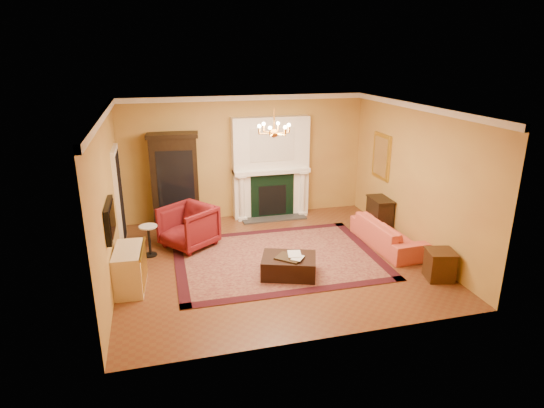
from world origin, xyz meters
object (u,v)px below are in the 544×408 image
object	(u,v)px
china_cabinet	(175,182)
leather_ottoman	(289,266)
wingback_armchair	(188,225)
commode	(130,269)
coral_sofa	(388,229)
pedestal_table	(149,238)
console_table	(379,215)
end_table	(440,266)

from	to	relation	value
china_cabinet	leather_ottoman	xyz separation A→B (m)	(1.83, -3.22, -0.86)
wingback_armchair	commode	xyz separation A→B (m)	(-1.14, -1.57, -0.12)
china_cabinet	coral_sofa	distance (m)	4.96
wingback_armchair	coral_sofa	bearing A→B (deg)	38.08
china_cabinet	wingback_armchair	world-z (taller)	china_cabinet
commode	coral_sofa	xyz separation A→B (m)	(5.25, 0.51, 0.01)
pedestal_table	console_table	distance (m)	5.18
wingback_armchair	end_table	xyz separation A→B (m)	(4.31, -2.64, -0.23)
leather_ottoman	china_cabinet	bearing A→B (deg)	139.21
wingback_armchair	end_table	distance (m)	5.06
coral_sofa	china_cabinet	bearing A→B (deg)	57.19
coral_sofa	end_table	size ratio (longest dim) A/B	3.74
pedestal_table	end_table	size ratio (longest dim) A/B	1.24
coral_sofa	leather_ottoman	size ratio (longest dim) A/B	2.01
coral_sofa	end_table	bearing A→B (deg)	-175.69
china_cabinet	coral_sofa	world-z (taller)	china_cabinet
console_table	pedestal_table	bearing A→B (deg)	-176.15
end_table	leather_ottoman	xyz separation A→B (m)	(-2.63, 0.81, -0.06)
pedestal_table	commode	size ratio (longest dim) A/B	0.66
coral_sofa	commode	bearing A→B (deg)	92.70
end_table	pedestal_table	bearing A→B (deg)	155.21
console_table	end_table	bearing A→B (deg)	-88.81
pedestal_table	commode	bearing A→B (deg)	-104.26
pedestal_table	china_cabinet	bearing A→B (deg)	68.41
commode	console_table	world-z (taller)	console_table
pedestal_table	console_table	xyz separation A→B (m)	(5.18, 0.12, -0.00)
pedestal_table	coral_sofa	size ratio (longest dim) A/B	0.33
pedestal_table	console_table	world-z (taller)	console_table
pedestal_table	leather_ottoman	xyz separation A→B (m)	(2.49, -1.55, -0.18)
coral_sofa	leather_ottoman	xyz separation A→B (m)	(-2.43, -0.77, -0.19)
china_cabinet	commode	distance (m)	3.20
pedestal_table	coral_sofa	xyz separation A→B (m)	(4.92, -0.78, 0.01)
coral_sofa	leather_ottoman	world-z (taller)	coral_sofa
coral_sofa	console_table	distance (m)	0.94
end_table	console_table	size ratio (longest dim) A/B	0.70
china_cabinet	wingback_armchair	size ratio (longest dim) A/B	2.14
end_table	console_table	xyz separation A→B (m)	(0.06, 2.48, 0.11)
wingback_armchair	end_table	bearing A→B (deg)	21.03
end_table	leather_ottoman	world-z (taller)	end_table
console_table	leather_ottoman	world-z (taller)	console_table
wingback_armchair	commode	distance (m)	1.95
coral_sofa	leather_ottoman	bearing A→B (deg)	104.68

